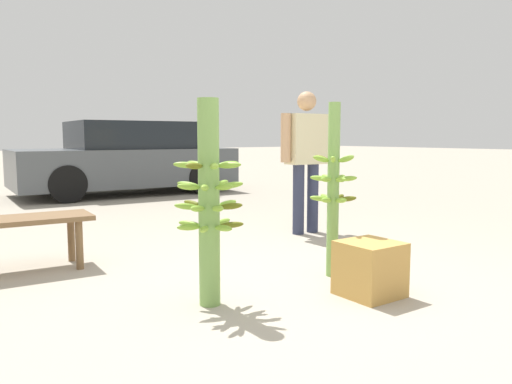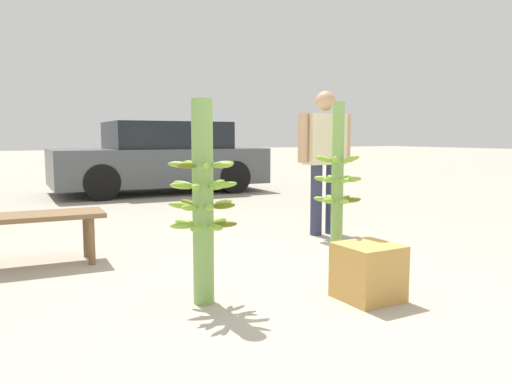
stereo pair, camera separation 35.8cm
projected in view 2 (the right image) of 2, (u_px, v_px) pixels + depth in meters
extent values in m
plane|color=#A89E8C|center=(289.00, 295.00, 3.41)|extent=(80.00, 80.00, 0.00)
cylinder|color=#7AA851|center=(203.00, 203.00, 3.19)|extent=(0.14, 0.14, 1.32)
ellipsoid|color=#84B238|center=(222.00, 165.00, 3.11)|extent=(0.13, 0.15, 0.05)
ellipsoid|color=#84B238|center=(223.00, 164.00, 3.23)|extent=(0.16, 0.05, 0.05)
ellipsoid|color=#84B238|center=(209.00, 163.00, 3.30)|extent=(0.13, 0.15, 0.05)
ellipsoid|color=#84B238|center=(191.00, 164.00, 3.27)|extent=(0.07, 0.16, 0.05)
ellipsoid|color=#84B238|center=(180.00, 165.00, 3.16)|extent=(0.16, 0.11, 0.05)
ellipsoid|color=#5D6216|center=(186.00, 166.00, 3.05)|extent=(0.16, 0.10, 0.05)
ellipsoid|color=#84B238|center=(206.00, 166.00, 3.03)|extent=(0.08, 0.16, 0.05)
ellipsoid|color=#5D6216|center=(199.00, 183.00, 3.32)|extent=(0.08, 0.16, 0.06)
ellipsoid|color=#84B238|center=(184.00, 184.00, 3.24)|extent=(0.13, 0.15, 0.06)
ellipsoid|color=#84B238|center=(182.00, 186.00, 3.11)|extent=(0.16, 0.04, 0.06)
ellipsoid|color=#84B238|center=(196.00, 187.00, 3.04)|extent=(0.13, 0.15, 0.06)
ellipsoid|color=#84B238|center=(216.00, 187.00, 3.07)|extent=(0.07, 0.16, 0.06)
ellipsoid|color=#84B238|center=(225.00, 185.00, 3.19)|extent=(0.16, 0.11, 0.06)
ellipsoid|color=#84B238|center=(217.00, 183.00, 3.29)|extent=(0.16, 0.10, 0.06)
ellipsoid|color=#5D6216|center=(224.00, 206.00, 3.15)|extent=(0.14, 0.14, 0.06)
ellipsoid|color=#84B238|center=(222.00, 203.00, 3.27)|extent=(0.16, 0.05, 0.06)
ellipsoid|color=#84B238|center=(207.00, 202.00, 3.33)|extent=(0.12, 0.16, 0.06)
ellipsoid|color=#5D6216|center=(189.00, 203.00, 3.29)|extent=(0.09, 0.16, 0.06)
ellipsoid|color=#84B238|center=(181.00, 205.00, 3.17)|extent=(0.16, 0.09, 0.06)
ellipsoid|color=#84B238|center=(189.00, 208.00, 3.07)|extent=(0.16, 0.12, 0.06)
ellipsoid|color=#84B238|center=(209.00, 208.00, 3.06)|extent=(0.06, 0.16, 0.06)
ellipsoid|color=#84B238|center=(201.00, 221.00, 3.35)|extent=(0.08, 0.16, 0.05)
ellipsoid|color=#84B238|center=(185.00, 223.00, 3.27)|extent=(0.12, 0.15, 0.05)
ellipsoid|color=#84B238|center=(182.00, 226.00, 3.15)|extent=(0.16, 0.05, 0.05)
ellipsoid|color=#84B238|center=(196.00, 228.00, 3.07)|extent=(0.14, 0.14, 0.05)
ellipsoid|color=#84B238|center=(215.00, 227.00, 3.10)|extent=(0.06, 0.16, 0.05)
ellipsoid|color=#5D6216|center=(225.00, 224.00, 3.21)|extent=(0.16, 0.11, 0.05)
ellipsoid|color=#84B238|center=(218.00, 221.00, 3.32)|extent=(0.16, 0.10, 0.05)
cylinder|color=#7AA851|center=(337.00, 191.00, 3.77)|extent=(0.09, 0.09, 1.34)
ellipsoid|color=#84B238|center=(350.00, 160.00, 3.66)|extent=(0.07, 0.15, 0.07)
ellipsoid|color=#84B238|center=(351.00, 159.00, 3.76)|extent=(0.15, 0.08, 0.07)
ellipsoid|color=#84B238|center=(340.00, 158.00, 3.84)|extent=(0.13, 0.13, 0.07)
ellipsoid|color=#5D6216|center=(327.00, 159.00, 3.82)|extent=(0.07, 0.15, 0.07)
ellipsoid|color=#84B238|center=(324.00, 159.00, 3.72)|extent=(0.15, 0.08, 0.07)
ellipsoid|color=#84B238|center=(336.00, 160.00, 3.64)|extent=(0.13, 0.13, 0.07)
ellipsoid|color=#84B238|center=(323.00, 179.00, 3.78)|extent=(0.13, 0.13, 0.05)
ellipsoid|color=#84B238|center=(329.00, 180.00, 3.68)|extent=(0.15, 0.08, 0.05)
ellipsoid|color=#84B238|center=(344.00, 180.00, 3.65)|extent=(0.07, 0.15, 0.05)
ellipsoid|color=#84B238|center=(352.00, 179.00, 3.73)|extent=(0.13, 0.13, 0.05)
ellipsoid|color=#84B238|center=(346.00, 178.00, 3.83)|extent=(0.15, 0.08, 0.05)
ellipsoid|color=#84B238|center=(331.00, 178.00, 3.86)|extent=(0.07, 0.15, 0.05)
ellipsoid|color=#5D6216|center=(352.00, 200.00, 3.75)|extent=(0.13, 0.12, 0.06)
ellipsoid|color=#5D6216|center=(345.00, 198.00, 3.85)|extent=(0.15, 0.08, 0.06)
ellipsoid|color=#84B238|center=(331.00, 198.00, 3.88)|extent=(0.07, 0.15, 0.06)
ellipsoid|color=#84B238|center=(322.00, 199.00, 3.80)|extent=(0.13, 0.12, 0.06)
ellipsoid|color=#84B238|center=(329.00, 201.00, 3.69)|extent=(0.15, 0.08, 0.06)
ellipsoid|color=#84B238|center=(344.00, 201.00, 3.67)|extent=(0.07, 0.15, 0.06)
cylinder|color=#2D334C|center=(331.00, 199.00, 5.57)|extent=(0.13, 0.13, 0.78)
cylinder|color=#2D334C|center=(316.00, 200.00, 5.48)|extent=(0.13, 0.13, 0.78)
cube|color=beige|center=(325.00, 139.00, 5.45)|extent=(0.46, 0.22, 0.55)
cylinder|color=tan|center=(346.00, 138.00, 5.58)|extent=(0.11, 0.11, 0.52)
cylinder|color=tan|center=(303.00, 138.00, 5.32)|extent=(0.11, 0.11, 0.52)
sphere|color=tan|center=(325.00, 101.00, 5.40)|extent=(0.21, 0.21, 0.21)
cube|color=brown|center=(15.00, 217.00, 4.09)|extent=(1.42, 0.53, 0.04)
cylinder|color=brown|center=(86.00, 235.00, 4.50)|extent=(0.06, 0.06, 0.40)
cylinder|color=brown|center=(91.00, 241.00, 4.22)|extent=(0.06, 0.06, 0.40)
cube|color=#4C5156|center=(159.00, 166.00, 9.70)|extent=(4.04, 1.96, 0.68)
cube|color=black|center=(166.00, 135.00, 9.71)|extent=(2.25, 1.74, 0.51)
cylinder|color=black|center=(102.00, 182.00, 8.45)|extent=(0.63, 0.22, 0.62)
cylinder|color=black|center=(87.00, 176.00, 9.90)|extent=(0.63, 0.22, 0.62)
cylinder|color=black|center=(234.00, 177.00, 9.55)|extent=(0.63, 0.22, 0.62)
cylinder|color=black|center=(203.00, 172.00, 11.01)|extent=(0.63, 0.22, 0.62)
cube|color=#C69347|center=(368.00, 272.00, 3.32)|extent=(0.37, 0.37, 0.37)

